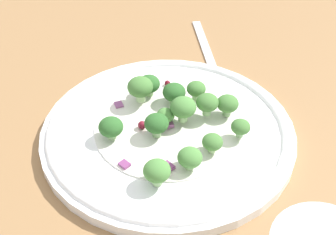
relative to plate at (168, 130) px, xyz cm
name	(u,v)px	position (x,y,z in cm)	size (l,w,h in cm)	color
ground_plane	(182,139)	(-1.70, -0.51, -1.86)	(180.00, 180.00, 2.00)	olive
plate	(168,130)	(0.00, 0.00, 0.00)	(28.21, 28.21, 1.70)	white
dressing_pool	(168,127)	(0.00, 0.00, 0.44)	(16.36, 16.36, 0.20)	white
broccoli_floret_0	(111,127)	(6.17, 1.37, 1.98)	(2.65, 2.65, 2.69)	#9EC684
broccoli_floret_1	(174,93)	(-1.02, -4.29, 1.99)	(2.70, 2.70, 2.74)	#9EC684
broccoli_floret_2	(188,158)	(-1.55, 6.42, 1.89)	(2.49, 2.49, 2.52)	#9EC684
broccoli_floret_3	(157,124)	(1.32, 1.43, 2.23)	(2.63, 2.63, 2.67)	#8EB77A
broccoli_floret_4	(212,142)	(-4.27, 4.26, 1.79)	(2.17, 2.17, 2.20)	#ADD18E
broccoli_floret_5	(166,117)	(0.24, -0.33, 1.69)	(2.01, 2.01, 2.04)	#9EC684
broccoli_floret_6	(228,104)	(-6.82, -1.49, 2.17)	(2.49, 2.49, 2.52)	#8EB77A
broccoli_floret_7	(179,105)	(-1.26, -0.99, 2.71)	(2.88, 2.88, 2.91)	#9EC684
broccoli_floret_8	(157,171)	(1.63, 8.20, 2.11)	(2.68, 2.68, 2.71)	#9EC684
broccoli_floret_9	(241,127)	(-7.53, 2.41, 2.05)	(2.07, 2.07, 2.09)	#8EB77A
broccoli_floret_10	(149,84)	(1.85, -6.04, 2.09)	(2.65, 2.65, 2.69)	#9EC684
broccoli_floret_11	(140,87)	(2.90, -4.41, 2.86)	(2.99, 2.99, 3.02)	#ADD18E
broccoli_floret_12	(207,103)	(-4.47, -1.29, 2.61)	(2.55, 2.55, 2.58)	#8EB77A
broccoli_floret_13	(196,89)	(-3.64, -4.54, 2.19)	(2.27, 2.27, 2.30)	#9EC684
cranberry_0	(167,83)	(-0.48, -7.83, 0.86)	(0.73, 0.73, 0.73)	maroon
cranberry_1	(160,166)	(1.30, 6.66, 1.28)	(0.95, 0.95, 0.95)	#4C0A14
cranberry_2	(142,125)	(2.88, 0.11, 1.02)	(0.92, 0.92, 0.92)	maroon
onion_bit_0	(167,125)	(0.08, 0.19, 0.95)	(0.81, 1.30, 0.44)	#934C84
onion_bit_1	(125,165)	(4.79, 5.68, 0.67)	(0.87, 1.06, 0.34)	#843D75
onion_bit_2	(119,105)	(5.52, -4.22, 0.61)	(1.08, 0.92, 0.31)	#934C84
onion_bit_3	(168,166)	(0.43, 6.32, 0.78)	(1.23, 0.87, 0.35)	#843D75
fork	(209,56)	(-6.93, -16.03, -0.61)	(2.77, 18.67, 0.50)	silver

